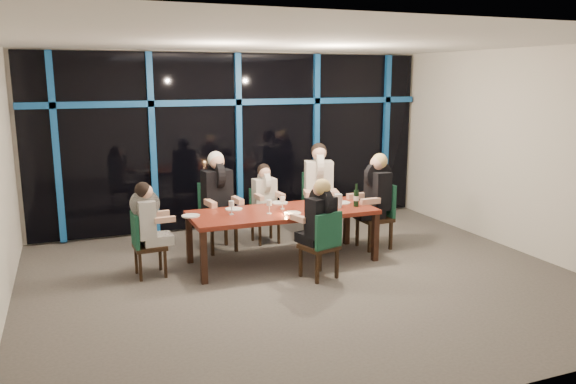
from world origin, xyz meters
name	(u,v)px	position (x,y,z in m)	size (l,w,h in m)	color
room	(306,123)	(0.00, 0.00, 2.02)	(7.04, 7.00, 3.02)	#5E5853
window_wall	(239,138)	(0.01, 2.93, 1.55)	(6.86, 0.43, 2.94)	black
dining_table	(283,215)	(0.00, 0.80, 0.68)	(2.60, 1.00, 0.75)	maroon
chair_far_left	(216,212)	(-0.71, 1.74, 0.57)	(0.54, 0.54, 1.02)	black
chair_far_mid	(264,212)	(0.08, 1.87, 0.48)	(0.42, 0.42, 0.85)	black
chair_far_right	(318,202)	(0.98, 1.77, 0.59)	(0.60, 0.60, 1.06)	black
chair_end_left	(144,241)	(-1.91, 0.90, 0.48)	(0.42, 0.42, 0.86)	black
chair_end_right	(379,212)	(1.63, 0.91, 0.56)	(0.47, 0.47, 0.99)	black
chair_near_mid	(323,242)	(0.23, -0.05, 0.50)	(0.52, 0.52, 0.90)	black
diner_far_left	(218,187)	(-0.70, 1.66, 0.98)	(0.55, 0.67, 1.00)	black
diner_far_mid	(265,192)	(0.09, 1.79, 0.82)	(0.44, 0.54, 0.83)	silver
diner_far_right	(319,177)	(0.96, 1.68, 1.01)	(0.61, 0.72, 1.03)	silver
diner_end_left	(148,215)	(-1.83, 0.91, 0.83)	(0.55, 0.44, 0.84)	black
diner_end_right	(376,187)	(1.54, 0.91, 0.95)	(0.62, 0.50, 0.97)	black
diner_near_mid	(319,214)	(0.21, 0.03, 0.86)	(0.52, 0.61, 0.88)	black
plate_far_left	(234,209)	(-0.62, 1.10, 0.76)	(0.24, 0.24, 0.01)	white
plate_far_mid	(280,203)	(0.12, 1.23, 0.76)	(0.24, 0.24, 0.01)	white
plate_far_right	(325,200)	(0.81, 1.14, 0.76)	(0.24, 0.24, 0.01)	white
plate_end_left	(191,216)	(-1.27, 0.93, 0.76)	(0.24, 0.24, 0.01)	white
plate_end_right	(342,203)	(0.98, 0.90, 0.76)	(0.24, 0.24, 0.01)	white
plate_near_mid	(292,213)	(0.05, 0.57, 0.76)	(0.24, 0.24, 0.01)	white
wine_bottle	(356,198)	(1.07, 0.64, 0.88)	(0.08, 0.08, 0.33)	black
water_pitcher	(338,201)	(0.79, 0.66, 0.85)	(0.12, 0.11, 0.20)	silver
tea_light	(286,214)	(-0.05, 0.55, 0.76)	(0.05, 0.05, 0.03)	#FFA84C
wine_glass_a	(269,204)	(-0.24, 0.69, 0.89)	(0.07, 0.07, 0.19)	silver
wine_glass_b	(282,200)	(0.02, 0.87, 0.88)	(0.07, 0.07, 0.18)	silver
wine_glass_c	(311,199)	(0.45, 0.82, 0.87)	(0.06, 0.06, 0.16)	silver
wine_glass_d	(231,205)	(-0.73, 0.83, 0.89)	(0.07, 0.07, 0.19)	silver
wine_glass_e	(330,194)	(0.82, 0.99, 0.88)	(0.07, 0.07, 0.17)	silver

